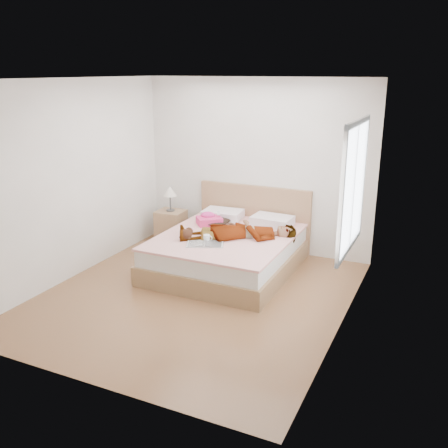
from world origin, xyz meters
name	(u,v)px	position (x,y,z in m)	size (l,w,h in m)	color
ground	(195,296)	(0.00, 0.00, 0.00)	(4.00, 4.00, 0.00)	#4C2C17
woman	(239,229)	(0.17, 0.97, 0.62)	(0.61, 1.63, 0.22)	white
hair	(216,220)	(-0.40, 1.42, 0.55)	(0.45, 0.55, 0.08)	black
phone	(218,213)	(-0.33, 1.37, 0.68)	(0.04, 0.09, 0.01)	silver
room_shell	(353,187)	(1.77, 0.30, 1.50)	(4.00, 4.00, 4.00)	white
bed	(230,249)	(0.00, 1.04, 0.28)	(1.80, 2.08, 1.00)	brown
towel	(209,220)	(-0.45, 1.30, 0.58)	(0.45, 0.44, 0.18)	#FF4580
magazine	(205,243)	(-0.11, 0.49, 0.52)	(0.56, 0.47, 0.03)	silver
coffee_mug	(207,238)	(-0.13, 0.59, 0.56)	(0.13, 0.11, 0.10)	white
plush_toy	(187,234)	(-0.43, 0.57, 0.58)	(0.19, 0.27, 0.14)	black
nightstand	(171,224)	(-1.32, 1.65, 0.31)	(0.44, 0.40, 0.92)	brown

